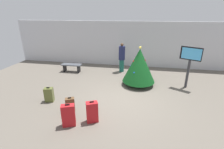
% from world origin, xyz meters
% --- Properties ---
extents(ground_plane, '(16.00, 16.00, 0.00)m').
position_xyz_m(ground_plane, '(0.00, 0.00, 0.00)').
color(ground_plane, '#665E54').
extents(back_wall, '(16.00, 0.20, 2.91)m').
position_xyz_m(back_wall, '(0.00, 4.76, 1.46)').
color(back_wall, silver).
rests_on(back_wall, ground_plane).
extents(holiday_tree, '(1.59, 1.59, 1.96)m').
position_xyz_m(holiday_tree, '(0.65, 1.60, 1.03)').
color(holiday_tree, '#4C3319').
rests_on(holiday_tree, ground_plane).
extents(flight_info_kiosk, '(0.86, 0.50, 1.98)m').
position_xyz_m(flight_info_kiosk, '(2.94, 1.73, 1.40)').
color(flight_info_kiosk, '#333338').
rests_on(flight_info_kiosk, ground_plane).
extents(waiting_bench, '(1.22, 0.44, 0.48)m').
position_xyz_m(waiting_bench, '(-3.43, 2.84, 0.35)').
color(waiting_bench, '#4C5159').
rests_on(waiting_bench, ground_plane).
extents(traveller_0, '(0.53, 0.53, 1.75)m').
position_xyz_m(traveller_0, '(-0.42, 3.43, 0.92)').
color(traveller_0, '#19594C').
rests_on(traveller_0, ground_plane).
extents(suitcase_0, '(0.43, 0.36, 0.76)m').
position_xyz_m(suitcase_0, '(-0.76, -1.68, 0.36)').
color(suitcase_0, '#B2191E').
rests_on(suitcase_0, ground_plane).
extents(suitcase_1, '(0.46, 0.35, 0.79)m').
position_xyz_m(suitcase_1, '(-1.44, -2.01, 0.37)').
color(suitcase_1, '#B2191E').
rests_on(suitcase_1, ground_plane).
extents(suitcase_2, '(0.38, 0.31, 0.57)m').
position_xyz_m(suitcase_2, '(-1.74, -1.22, 0.26)').
color(suitcase_2, brown).
rests_on(suitcase_2, ground_plane).
extents(suitcase_3, '(0.38, 0.31, 0.63)m').
position_xyz_m(suitcase_3, '(-2.88, -0.70, 0.30)').
color(suitcase_3, '#59602D').
rests_on(suitcase_3, ground_plane).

